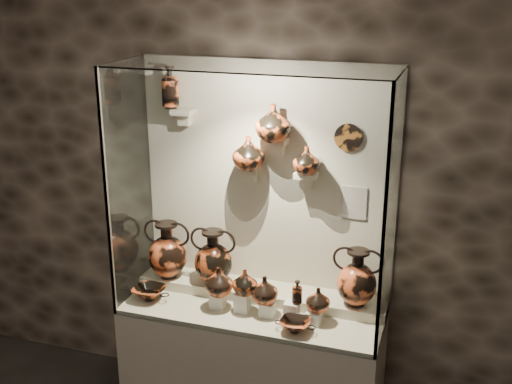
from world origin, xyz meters
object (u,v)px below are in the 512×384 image
amphora_mid (213,257)px  jug_a (219,281)px  jug_c (265,290)px  ovoid_vase_a (248,153)px  jug_b (245,282)px  amphora_left (168,250)px  kylix_left (149,292)px  lekythos_small (297,291)px  kylix_right (295,325)px  lekythos_tall (170,85)px  ovoid_vase_c (307,160)px  ovoid_vase_b (273,123)px  amphora_right (357,278)px  jug_e (318,300)px

amphora_mid → jug_a: 0.24m
jug_c → ovoid_vase_a: ovoid_vase_a is taller
jug_b → amphora_left: bearing=174.1°
ovoid_vase_a → amphora_left: bearing=172.6°
amphora_left → kylix_left: (-0.04, -0.23, -0.22)m
jug_a → lekythos_small: bearing=7.6°
kylix_right → lekythos_tall: 1.71m
kylix_left → ovoid_vase_c: ovoid_vase_c is taller
jug_b → ovoid_vase_a: bearing=113.6°
jug_c → ovoid_vase_b: 1.05m
jug_c → amphora_mid: bearing=157.2°
ovoid_vase_a → ovoid_vase_b: bearing=-15.7°
amphora_mid → ovoid_vase_b: ovoid_vase_b is taller
amphora_mid → ovoid_vase_a: ovoid_vase_a is taller
jug_a → kylix_left: jug_a is taller
amphora_mid → lekythos_small: (0.63, -0.19, -0.06)m
amphora_right → ovoid_vase_b: (-0.57, 0.04, 0.94)m
jug_c → ovoid_vase_c: ovoid_vase_c is taller
jug_a → lekythos_small: lekythos_small is taller
jug_a → jug_b: jug_b is taller
kylix_right → ovoid_vase_c: bearing=104.4°
kylix_right → lekythos_small: bearing=107.7°
amphora_right → kylix_right: 0.50m
jug_b → ovoid_vase_a: ovoid_vase_a is taller
amphora_left → jug_b: amphora_left is taller
amphora_left → lekythos_tall: lekythos_tall is taller
jug_b → ovoid_vase_b: size_ratio=0.73×
ovoid_vase_a → amphora_mid: bearing=178.9°
amphora_mid → jug_e: (0.76, -0.17, -0.10)m
jug_c → kylix_right: 0.30m
amphora_left → jug_b: bearing=-34.1°
lekythos_tall → jug_a: bearing=-27.4°
kylix_left → kylix_right: kylix_left is taller
lekythos_small → ovoid_vase_b: size_ratio=0.75×
jug_e → ovoid_vase_b: 1.13m
amphora_mid → jug_b: (0.29, -0.19, -0.05)m
jug_e → lekythos_tall: (-1.07, 0.26, 1.23)m
jug_e → kylix_left: bearing=-166.6°
kylix_right → lekythos_tall: size_ratio=0.80×
amphora_left → ovoid_vase_a: bearing=-12.0°
jug_c → jug_b: bearing=-177.6°
jug_e → lekythos_small: size_ratio=0.90×
jug_a → ovoid_vase_b: (0.28, 0.24, 1.01)m
amphora_mid → amphora_right: (0.97, 0.00, -0.00)m
ovoid_vase_c → ovoid_vase_b: bearing=-157.8°
jug_a → lekythos_tall: size_ratio=0.64×
lekythos_tall → ovoid_vase_c: 1.01m
amphora_left → jug_c: 0.78m
lekythos_tall → ovoid_vase_a: 0.67m
kylix_right → amphora_right: bearing=53.4°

